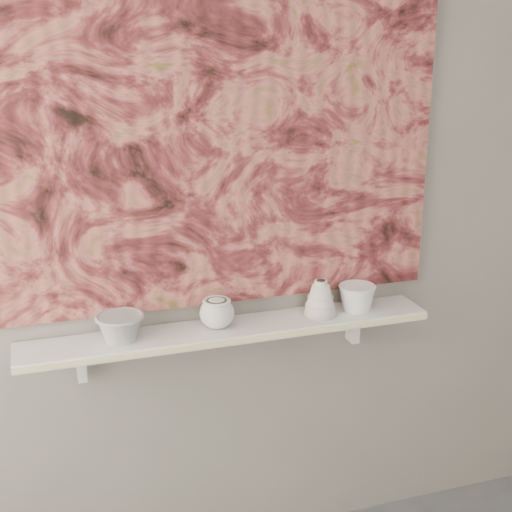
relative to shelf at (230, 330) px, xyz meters
name	(u,v)px	position (x,y,z in m)	size (l,w,h in m)	color
wall_back	(220,198)	(0.00, 0.09, 0.44)	(3.60, 3.60, 0.00)	gray
shelf	(230,330)	(0.00, 0.00, 0.00)	(1.40, 0.18, 0.03)	white
shelf_stripe	(238,341)	(0.00, -0.09, 0.00)	(1.40, 0.01, 0.02)	beige
bracket_left	(81,362)	(-0.49, 0.06, -0.07)	(0.03, 0.06, 0.12)	white
bracket_right	(353,326)	(0.49, 0.06, -0.07)	(0.03, 0.06, 0.12)	white
painting	(221,141)	(0.00, 0.08, 0.62)	(1.50, 0.03, 1.10)	maroon
house_motif	(347,224)	(0.45, 0.07, 0.32)	(0.09, 0.00, 0.08)	black
bowl_grey	(120,327)	(-0.36, 0.00, 0.06)	(0.16, 0.16, 0.09)	#A2A29F
cup_cream	(217,313)	(-0.04, 0.00, 0.07)	(0.12, 0.12, 0.11)	white
bell_vessel	(320,298)	(0.33, 0.00, 0.08)	(0.12, 0.12, 0.13)	white
bowl_white	(357,297)	(0.47, 0.00, 0.06)	(0.13, 0.13, 0.10)	silver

